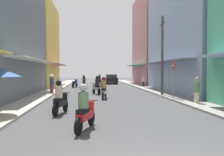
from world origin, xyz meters
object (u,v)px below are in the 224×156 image
object	(u,v)px
motorbike_black	(60,99)
motorbike_red	(85,109)
pedestrian_foreground	(58,82)
pedestrian_crossing	(52,83)
motorbike_silver	(96,86)
motorbike_maroon	(84,81)
pedestrian_far	(143,81)
utility_pole	(162,55)
parked_car	(111,79)
motorbike_orange	(100,81)
motorbike_blue	(75,83)
pedestrian_midway	(197,91)
street_sign_no_entry	(173,75)
motorbike_white	(104,89)

from	to	relation	value
motorbike_black	motorbike_red	size ratio (longest dim) A/B	1.02
pedestrian_foreground	pedestrian_crossing	distance (m)	4.36
motorbike_silver	pedestrian_crossing	distance (m)	3.86
motorbike_black	pedestrian_foreground	xyz separation A→B (m)	(-1.96, 13.22, 0.10)
motorbike_black	motorbike_maroon	size ratio (longest dim) A/B	0.98
motorbike_black	pedestrian_far	size ratio (longest dim) A/B	1.15
motorbike_silver	motorbike_red	bearing A→B (deg)	-93.62
motorbike_black	utility_pole	distance (m)	9.89
motorbike_maroon	motorbike_red	xyz separation A→B (m)	(0.62, -21.52, 0.00)
parked_car	pedestrian_foreground	size ratio (longest dim) A/B	2.55
motorbike_orange	utility_pole	bearing A→B (deg)	-67.74
motorbike_blue	motorbike_silver	distance (m)	8.30
pedestrian_midway	pedestrian_foreground	distance (m)	14.76
motorbike_red	pedestrian_midway	world-z (taller)	pedestrian_midway
motorbike_blue	motorbike_orange	size ratio (longest dim) A/B	1.02
motorbike_red	motorbike_orange	distance (m)	20.26
parked_car	pedestrian_foreground	distance (m)	12.12
motorbike_blue	pedestrian_midway	size ratio (longest dim) A/B	1.09
motorbike_silver	motorbike_maroon	size ratio (longest dim) A/B	0.96
pedestrian_midway	utility_pole	world-z (taller)	utility_pole
pedestrian_midway	motorbike_black	bearing A→B (deg)	-165.36
parked_car	street_sign_no_entry	bearing A→B (deg)	-83.17
pedestrian_far	utility_pole	distance (m)	9.40
parked_car	street_sign_no_entry	distance (m)	19.60
motorbike_silver	street_sign_no_entry	size ratio (longest dim) A/B	0.65
pedestrian_far	pedestrian_midway	bearing A→B (deg)	-90.59
motorbike_silver	motorbike_blue	bearing A→B (deg)	106.51
motorbike_maroon	pedestrian_far	size ratio (longest dim) A/B	1.17
pedestrian_crossing	motorbike_blue	bearing A→B (deg)	78.90
parked_car	pedestrian_foreground	world-z (taller)	pedestrian_foreground
pedestrian_midway	pedestrian_far	distance (m)	13.53
motorbike_black	parked_car	xyz separation A→B (m)	(4.61, 23.40, 0.04)
pedestrian_midway	utility_pole	bearing A→B (deg)	97.46
motorbike_maroon	pedestrian_far	world-z (taller)	motorbike_maroon
pedestrian_midway	motorbike_blue	bearing A→B (deg)	119.42
motorbike_orange	pedestrian_crossing	world-z (taller)	pedestrian_crossing
motorbike_orange	motorbike_red	bearing A→B (deg)	-93.96
pedestrian_far	street_sign_no_entry	distance (m)	11.63
motorbike_maroon	pedestrian_midway	size ratio (longest dim) A/B	1.12
parked_car	pedestrian_midway	distance (m)	21.62
motorbike_silver	parked_car	world-z (taller)	motorbike_silver
motorbike_silver	pedestrian_crossing	size ratio (longest dim) A/B	1.00
pedestrian_far	street_sign_no_entry	world-z (taller)	street_sign_no_entry
motorbike_orange	motorbike_silver	bearing A→B (deg)	-94.39
motorbike_silver	motorbike_red	size ratio (longest dim) A/B	1.00
motorbike_black	motorbike_red	world-z (taller)	same
motorbike_red	street_sign_no_entry	xyz separation A→B (m)	(5.73, 6.85, 1.01)
motorbike_white	pedestrian_midway	world-z (taller)	pedestrian_midway
pedestrian_foreground	utility_pole	distance (m)	11.50
parked_car	motorbike_black	bearing A→B (deg)	-101.14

